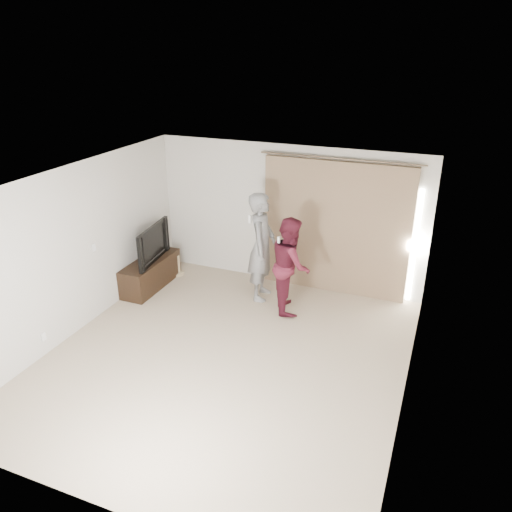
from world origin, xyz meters
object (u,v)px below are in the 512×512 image
(person_woman, at_px, (291,265))
(tv_console, at_px, (151,273))
(person_man, at_px, (262,247))
(tv, at_px, (148,243))

(person_woman, bearing_deg, tv_console, -176.45)
(person_man, bearing_deg, tv, -169.20)
(tv, relative_size, person_woman, 0.71)
(tv, xyz_separation_m, person_woman, (2.66, 0.16, -0.05))
(person_man, bearing_deg, person_woman, -20.83)
(person_woman, bearing_deg, person_man, 159.17)
(person_man, height_order, person_woman, person_man)
(tv, distance_m, person_man, 2.10)
(tv, bearing_deg, tv_console, -0.00)
(tv_console, bearing_deg, person_man, 10.80)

